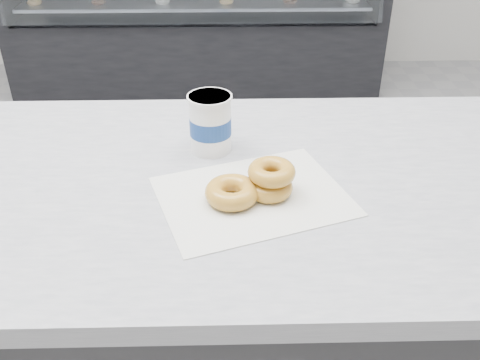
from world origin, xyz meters
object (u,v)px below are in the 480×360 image
object	(u,v)px
display_case	(197,12)
donut_stack	(270,179)
coffee_cup	(210,123)
donut_single	(232,192)
counter	(147,335)

from	to	relation	value
display_case	donut_stack	size ratio (longest dim) A/B	22.97
donut_stack	coffee_cup	distance (m)	0.21
donut_single	coffee_cup	xyz separation A→B (m)	(-0.04, 0.20, 0.04)
counter	donut_stack	distance (m)	0.56
counter	donut_stack	xyz separation A→B (m)	(0.28, -0.06, 0.48)
counter	donut_single	bearing A→B (deg)	-20.96
donut_single	coffee_cup	distance (m)	0.21
display_case	coffee_cup	world-z (taller)	display_case
counter	donut_stack	size ratio (longest dim) A/B	29.29
counter	display_case	size ratio (longest dim) A/B	1.28
counter	donut_stack	bearing A→B (deg)	-11.86
display_case	donut_single	size ratio (longest dim) A/B	23.84
coffee_cup	display_case	bearing A→B (deg)	97.03
counter	coffee_cup	bearing A→B (deg)	35.11
display_case	donut_stack	distance (m)	2.83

